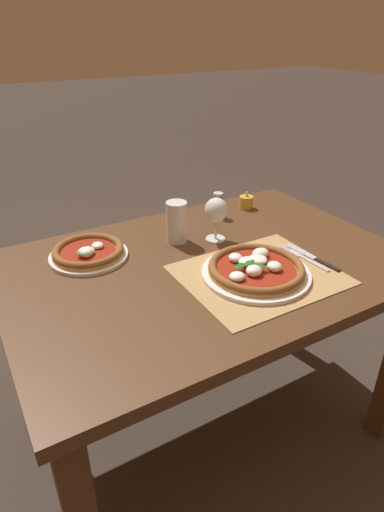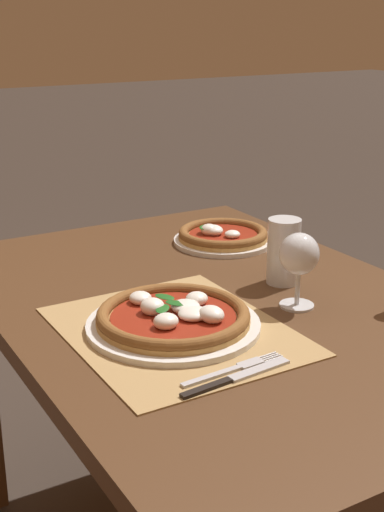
{
  "view_description": "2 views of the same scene",
  "coord_description": "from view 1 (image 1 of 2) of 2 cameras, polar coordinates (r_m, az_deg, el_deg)",
  "views": [
    {
      "loc": [
        -0.64,
        -1.0,
        1.41
      ],
      "look_at": [
        -0.09,
        -0.05,
        0.81
      ],
      "focal_mm": 30.0,
      "sensor_mm": 36.0,
      "label": 1
    },
    {
      "loc": [
        1.15,
        -0.73,
        1.3
      ],
      "look_at": [
        -0.15,
        0.03,
        0.79
      ],
      "focal_mm": 50.0,
      "sensor_mm": 36.0,
      "label": 2
    }
  ],
  "objects": [
    {
      "name": "pizza_far",
      "position": [
        1.42,
        -13.65,
        0.49
      ],
      "size": [
        0.25,
        0.25,
        0.05
      ],
      "color": "silver",
      "rests_on": "dining_table"
    },
    {
      "name": "paper_placemat",
      "position": [
        1.31,
        8.9,
        -2.48
      ],
      "size": [
        0.46,
        0.38,
        0.0
      ],
      "primitive_type": "cube",
      "color": "#A88451",
      "rests_on": "dining_table"
    },
    {
      "name": "votive_candle",
      "position": [
        1.78,
        7.23,
        7.09
      ],
      "size": [
        0.06,
        0.06,
        0.07
      ],
      "color": "gold",
      "rests_on": "dining_table"
    },
    {
      "name": "fork",
      "position": [
        1.42,
        14.67,
        -0.23
      ],
      "size": [
        0.03,
        0.2,
        0.0
      ],
      "color": "#B7B7BC",
      "rests_on": "paper_placemat"
    },
    {
      "name": "ground_plane",
      "position": [
        1.85,
        1.65,
        -21.25
      ],
      "size": [
        24.0,
        24.0,
        0.0
      ],
      "primitive_type": "plane",
      "color": "#382D26"
    },
    {
      "name": "pizza_near",
      "position": [
        1.29,
        8.51,
        -1.73
      ],
      "size": [
        0.33,
        0.33,
        0.05
      ],
      "color": "silver",
      "rests_on": "paper_placemat"
    },
    {
      "name": "knife",
      "position": [
        1.44,
        15.73,
        -0.16
      ],
      "size": [
        0.04,
        0.22,
        0.01
      ],
      "color": "black",
      "rests_on": "paper_placemat"
    },
    {
      "name": "dining_table",
      "position": [
        1.42,
        2.0,
        -4.6
      ],
      "size": [
        1.26,
        0.86,
        0.74
      ],
      "color": "#4C301C",
      "rests_on": "ground"
    },
    {
      "name": "pepper_shaker",
      "position": [
        1.68,
        3.48,
        6.87
      ],
      "size": [
        0.04,
        0.04,
        0.1
      ],
      "color": "brown",
      "rests_on": "dining_table"
    },
    {
      "name": "pint_glass",
      "position": [
        1.47,
        -2.06,
        4.43
      ],
      "size": [
        0.07,
        0.07,
        0.15
      ],
      "color": "silver",
      "rests_on": "dining_table"
    },
    {
      "name": "wine_glass",
      "position": [
        1.47,
        3.24,
        5.91
      ],
      "size": [
        0.08,
        0.08,
        0.16
      ],
      "color": "silver",
      "rests_on": "dining_table"
    }
  ]
}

